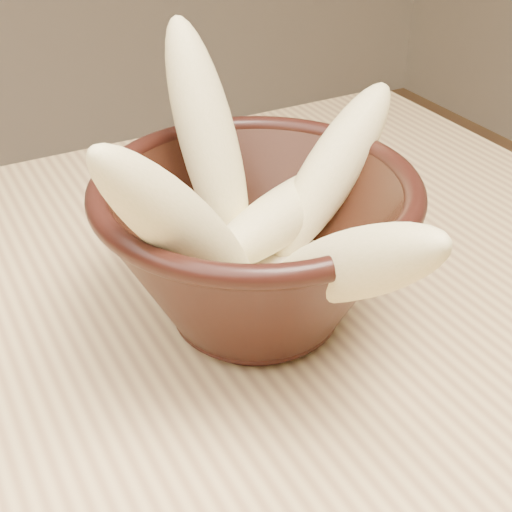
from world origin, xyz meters
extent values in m
cylinder|color=#A67853|center=(0.54, 0.34, 0.35)|extent=(0.05, 0.05, 0.71)
cylinder|color=black|center=(0.21, 0.04, 0.76)|extent=(0.10, 0.10, 0.01)
cylinder|color=black|center=(0.21, 0.04, 0.78)|extent=(0.09, 0.09, 0.01)
torus|color=black|center=(0.21, 0.04, 0.86)|extent=(0.22, 0.22, 0.01)
cylinder|color=beige|center=(0.21, 0.04, 0.79)|extent=(0.12, 0.12, 0.02)
ellipsoid|color=#D6C97E|center=(0.21, 0.10, 0.87)|extent=(0.06, 0.11, 0.17)
ellipsoid|color=#D6C97E|center=(0.15, 0.01, 0.87)|extent=(0.15, 0.09, 0.17)
ellipsoid|color=#D6C97E|center=(0.29, 0.07, 0.85)|extent=(0.14, 0.07, 0.13)
ellipsoid|color=#D6C97E|center=(0.25, 0.07, 0.82)|extent=(0.18, 0.10, 0.05)
ellipsoid|color=#D6C97E|center=(0.22, -0.05, 0.85)|extent=(0.04, 0.17, 0.15)
camera|label=1|loc=(0.02, -0.32, 1.08)|focal=50.00mm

